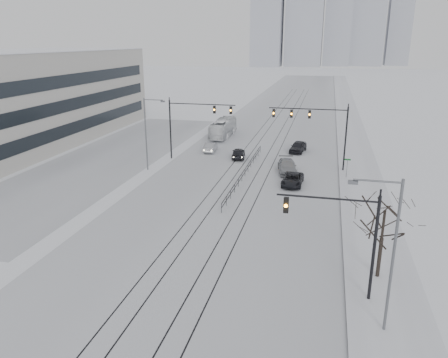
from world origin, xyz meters
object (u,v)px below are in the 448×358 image
at_px(bare_tree, 384,218).
at_px(sedan_sb_outer, 211,147).
at_px(sedan_nb_right, 287,166).
at_px(traffic_mast_near, 348,232).
at_px(sedan_sb_inner, 238,153).
at_px(sedan_nb_far, 298,147).
at_px(sedan_nb_front, 293,180).
at_px(box_truck, 223,128).

height_order(bare_tree, sedan_sb_outer, bare_tree).
distance_m(bare_tree, sedan_nb_right, 25.58).
relative_size(traffic_mast_near, sedan_sb_inner, 1.65).
height_order(traffic_mast_near, sedan_nb_right, traffic_mast_near).
xyz_separation_m(sedan_nb_right, sedan_nb_far, (0.57, 10.67, 0.02)).
bearing_deg(sedan_nb_front, sedan_sb_inner, 131.29).
xyz_separation_m(traffic_mast_near, sedan_sb_outer, (-17.97, 34.86, -3.89)).
xyz_separation_m(sedan_sb_outer, box_truck, (-0.63, 10.61, 0.78)).
height_order(traffic_mast_near, sedan_sb_outer, traffic_mast_near).
xyz_separation_m(sedan_nb_front, sedan_nb_far, (-0.51, 15.56, 0.13)).
bearing_deg(sedan_nb_far, traffic_mast_near, -72.23).
height_order(sedan_nb_far, box_truck, box_truck).
height_order(sedan_sb_outer, sedan_nb_far, sedan_nb_far).
bearing_deg(traffic_mast_near, sedan_nb_front, 102.76).
xyz_separation_m(sedan_sb_outer, sedan_nb_right, (11.92, -8.00, 0.09)).
bearing_deg(traffic_mast_near, sedan_sb_inner, 112.41).
bearing_deg(traffic_mast_near, sedan_sb_outer, 117.27).
distance_m(bare_tree, sedan_nb_far, 35.61).
xyz_separation_m(sedan_sb_inner, sedan_nb_far, (7.76, 5.43, 0.06)).
bearing_deg(sedan_sb_inner, sedan_nb_right, 135.41).
bearing_deg(box_truck, sedan_sb_outer, 93.69).
bearing_deg(sedan_sb_outer, sedan_nb_far, -171.45).
distance_m(sedan_nb_far, box_truck, 15.36).
relative_size(sedan_nb_far, box_truck, 0.44).
bearing_deg(bare_tree, sedan_nb_front, 111.28).
height_order(sedan_sb_inner, sedan_sb_outer, sedan_sb_inner).
bearing_deg(sedan_nb_right, sedan_nb_front, -87.38).
relative_size(sedan_sb_inner, sedan_nb_front, 0.89).
distance_m(sedan_sb_outer, sedan_nb_far, 12.77).
bearing_deg(sedan_nb_front, box_truck, 122.21).
xyz_separation_m(traffic_mast_near, sedan_nb_far, (-5.48, 37.53, -3.78)).
bearing_deg(bare_tree, sedan_nb_far, 102.88).
bearing_deg(box_truck, sedan_sb_inner, 112.15).
bearing_deg(sedan_nb_front, sedan_sb_outer, 137.33).
xyz_separation_m(sedan_nb_front, box_truck, (-13.63, 23.50, 0.79)).
bearing_deg(sedan_nb_front, bare_tree, -66.61).
distance_m(sedan_sb_inner, sedan_nb_right, 8.90).
distance_m(sedan_nb_front, sedan_nb_right, 5.01).
relative_size(sedan_nb_right, sedan_nb_far, 1.14).
distance_m(sedan_sb_inner, box_truck, 14.42).
distance_m(bare_tree, sedan_sb_outer, 38.01).
xyz_separation_m(bare_tree, sedan_nb_far, (-7.89, 34.52, -3.70)).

